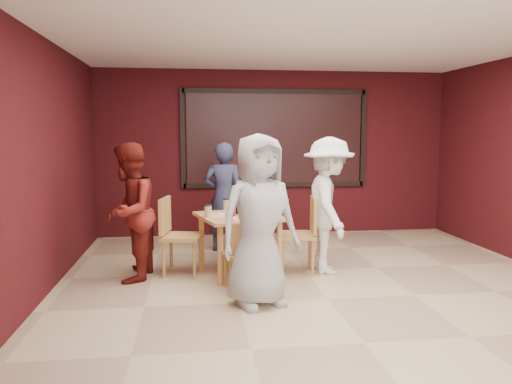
{
  "coord_description": "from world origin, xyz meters",
  "views": [
    {
      "loc": [
        -1.42,
        -4.98,
        1.77
      ],
      "look_at": [
        -0.63,
        1.09,
        1.02
      ],
      "focal_mm": 35.0,
      "sensor_mm": 36.0,
      "label": 1
    }
  ],
  "objects": [
    {
      "name": "floor",
      "position": [
        0.0,
        0.0,
        0.0
      ],
      "size": [
        7.0,
        7.0,
        0.0
      ],
      "primitive_type": "plane",
      "color": "#CBB98D",
      "rests_on": "ground"
    },
    {
      "name": "window_blinds",
      "position": [
        0.0,
        3.45,
        1.65
      ],
      "size": [
        3.0,
        0.02,
        1.5
      ],
      "primitive_type": "cube",
      "color": "black"
    },
    {
      "name": "dining_table",
      "position": [
        -0.84,
        1.09,
        0.65
      ],
      "size": [
        1.16,
        1.16,
        0.89
      ],
      "color": "tan",
      "rests_on": "floor"
    },
    {
      "name": "chair_front",
      "position": [
        -0.87,
        0.4,
        0.44
      ],
      "size": [
        0.42,
        0.42,
        0.78
      ],
      "color": "#B28145",
      "rests_on": "floor"
    },
    {
      "name": "chair_back",
      "position": [
        -0.77,
        1.8,
        0.47
      ],
      "size": [
        0.44,
        0.44,
        0.83
      ],
      "color": "#B28145",
      "rests_on": "floor"
    },
    {
      "name": "chair_left",
      "position": [
        -1.63,
        1.16,
        0.54
      ],
      "size": [
        0.55,
        0.55,
        0.96
      ],
      "color": "#B28145",
      "rests_on": "floor"
    },
    {
      "name": "chair_right",
      "position": [
        -0.04,
        1.05,
        0.54
      ],
      "size": [
        0.52,
        0.52,
        0.96
      ],
      "color": "#B28145",
      "rests_on": "floor"
    },
    {
      "name": "diner_front",
      "position": [
        -0.75,
        -0.07,
        0.88
      ],
      "size": [
        0.99,
        0.81,
        1.75
      ],
      "primitive_type": "imported",
      "rotation": [
        0.0,
        0.0,
        0.34
      ],
      "color": "#AEAEAE",
      "rests_on": "floor"
    },
    {
      "name": "diner_back",
      "position": [
        -0.95,
        2.33,
        0.81
      ],
      "size": [
        0.65,
        0.49,
        1.62
      ],
      "primitive_type": "imported",
      "rotation": [
        0.0,
        0.0,
        2.96
      ],
      "color": "#303356",
      "rests_on": "floor"
    },
    {
      "name": "diner_left",
      "position": [
        -2.16,
        0.99,
        0.82
      ],
      "size": [
        0.73,
        0.88,
        1.64
      ],
      "primitive_type": "imported",
      "rotation": [
        0.0,
        0.0,
        -1.72
      ],
      "color": "maroon",
      "rests_on": "floor"
    },
    {
      "name": "diner_right",
      "position": [
        0.27,
        1.01,
        0.85
      ],
      "size": [
        0.71,
        1.14,
        1.7
      ],
      "primitive_type": "imported",
      "rotation": [
        0.0,
        0.0,
        1.5
      ],
      "color": "white",
      "rests_on": "floor"
    }
  ]
}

